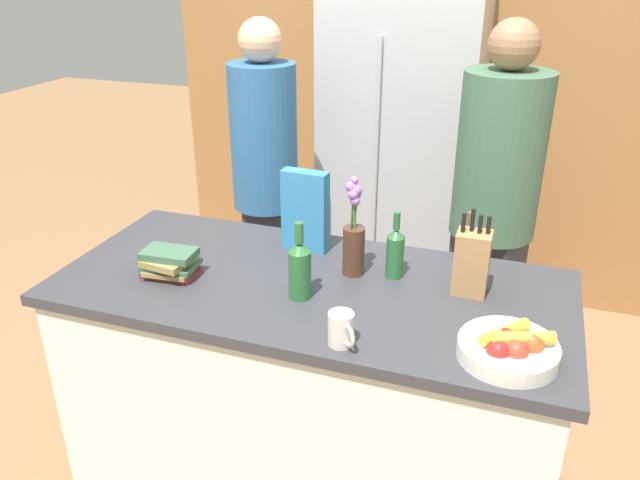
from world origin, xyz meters
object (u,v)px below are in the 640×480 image
knife_block (472,262)px  cereal_box (305,211)px  book_stack (170,263)px  bottle_wine (300,268)px  coffee_mug (342,329)px  fruit_bowl (509,347)px  person_at_sink (265,177)px  refrigerator (401,149)px  flower_vase (354,239)px  person_in_blue (494,203)px  bottle_vinegar (468,244)px  bottle_oil (395,251)px

knife_block → cereal_box: cereal_box is taller
book_stack → bottle_wine: bottle_wine is taller
cereal_box → coffee_mug: (0.33, -0.58, -0.11)m
book_stack → bottle_wine: (0.49, 0.01, 0.06)m
fruit_bowl → book_stack: size_ratio=1.44×
coffee_mug → person_at_sink: (-0.75, 1.15, 0.01)m
coffee_mug → cereal_box: bearing=119.5°
refrigerator → bottle_wine: refrigerator is taller
flower_vase → cereal_box: 0.27m
cereal_box → book_stack: bearing=-135.8°
fruit_bowl → coffee_mug: 0.48m
book_stack → person_in_blue: size_ratio=0.11×
flower_vase → bottle_vinegar: (0.38, 0.21, -0.05)m
bottle_vinegar → knife_block: bearing=-80.9°
refrigerator → book_stack: refrigerator is taller
refrigerator → cereal_box: (-0.10, -1.25, 0.10)m
fruit_bowl → book_stack: (-1.17, 0.12, 0.01)m
knife_block → cereal_box: size_ratio=0.94×
fruit_bowl → bottle_wine: (-0.68, 0.14, 0.07)m
bottle_wine → bottle_oil: bearing=43.1°
fruit_bowl → person_at_sink: bearing=138.8°
person_at_sink → bottle_wine: bearing=-88.2°
refrigerator → coffee_mug: 1.84m
coffee_mug → bottle_wine: bearing=134.1°
fruit_bowl → cereal_box: size_ratio=0.90×
bottle_vinegar → person_at_sink: size_ratio=0.12×
knife_block → coffee_mug: (-0.32, -0.44, -0.06)m
book_stack → bottle_oil: bearing=19.0°
flower_vase → bottle_vinegar: 0.43m
fruit_bowl → person_at_sink: person_at_sink is taller
flower_vase → bottle_oil: flower_vase is taller
fruit_bowl → knife_block: (-0.15, 0.35, 0.07)m
person_at_sink → book_stack: bearing=-115.4°
fruit_bowl → person_at_sink: (-1.22, 1.07, 0.02)m
cereal_box → book_stack: 0.54m
knife_block → book_stack: (-1.02, -0.23, -0.06)m
cereal_box → bottle_vinegar: (0.61, 0.07, -0.08)m
book_stack → person_at_sink: bearing=92.7°
book_stack → bottle_oil: 0.80m
bottle_wine → refrigerator: bearing=90.4°
book_stack → bottle_vinegar: size_ratio=0.95×
cereal_box → bottle_vinegar: 0.62m
cereal_box → coffee_mug: cereal_box is taller
knife_block → bottle_oil: knife_block is taller
person_at_sink → person_in_blue: 1.08m
bottle_wine → person_at_sink: (-0.53, 0.93, -0.05)m
knife_block → bottle_oil: bearing=173.6°
cereal_box → book_stack: cereal_box is taller
bottle_wine → cereal_box: bearing=107.5°
refrigerator → knife_block: size_ratio=6.51×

